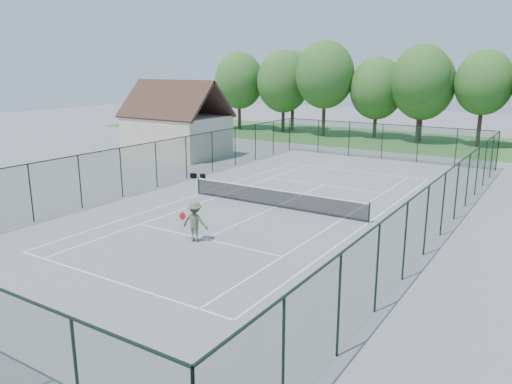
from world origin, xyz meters
TOP-DOWN VIEW (x-y plane):
  - ground at (0.00, 0.00)m, footprint 140.00×140.00m
  - grass_far at (0.00, 30.00)m, footprint 80.00×16.00m
  - court_lines at (0.00, 0.00)m, footprint 11.05×23.85m
  - tennis_net at (0.00, 0.00)m, footprint 11.08×0.08m
  - fence_enclosure at (0.00, 0.00)m, footprint 18.05×36.05m
  - utility_building at (-16.00, 10.00)m, footprint 8.60×6.27m
  - tree_line_far at (0.00, 30.00)m, footprint 39.40×6.40m
  - sports_bag_a at (-8.75, 3.42)m, footprint 0.44×0.29m
  - sports_bag_b at (-8.13, 3.70)m, footprint 0.47×0.39m
  - tennis_player at (-0.18, -6.83)m, footprint 1.71×0.97m

SIDE VIEW (x-z plane):
  - ground at x=0.00m, z-range 0.00..0.00m
  - court_lines at x=0.00m, z-range 0.00..0.01m
  - grass_far at x=0.00m, z-range 0.00..0.01m
  - sports_bag_b at x=-8.13m, z-range 0.00..0.32m
  - sports_bag_a at x=-8.75m, z-range 0.00..0.34m
  - tennis_net at x=0.00m, z-range 0.03..1.13m
  - tennis_player at x=-0.18m, z-range 0.00..1.85m
  - fence_enclosure at x=0.00m, z-range 0.05..3.07m
  - utility_building at x=-16.00m, z-range -0.20..6.44m
  - tree_line_far at x=0.00m, z-range 1.14..10.84m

